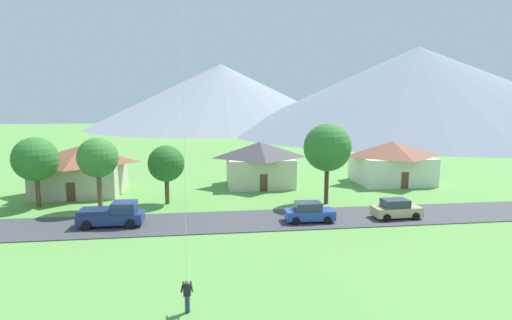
{
  "coord_description": "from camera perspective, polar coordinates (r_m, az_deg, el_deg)",
  "views": [
    {
      "loc": [
        -2.52,
        -8.13,
        10.22
      ],
      "look_at": [
        1.16,
        19.82,
        6.19
      ],
      "focal_mm": 28.14,
      "sensor_mm": 36.0,
      "label": 1
    }
  ],
  "objects": [
    {
      "name": "house_leftmost",
      "position": [
        49.52,
        0.54,
        -0.44
      ],
      "size": [
        8.49,
        7.15,
        5.46
      ],
      "color": "beige",
      "rests_on": "ground"
    },
    {
      "name": "tree_left_of_center",
      "position": [
        40.82,
        10.12,
        1.73
      ],
      "size": [
        4.8,
        4.8,
        8.17
      ],
      "color": "#4C3823",
      "rests_on": "ground"
    },
    {
      "name": "mountain_east_ridge",
      "position": [
        147.51,
        21.82,
        9.19
      ],
      "size": [
        127.64,
        127.64,
        28.77
      ],
      "primitive_type": "cone",
      "color": "gray",
      "rests_on": "ground"
    },
    {
      "name": "house_right_center",
      "position": [
        54.13,
        18.72,
        -0.19
      ],
      "size": [
        9.6,
        7.82,
        5.36
      ],
      "color": "silver",
      "rests_on": "ground"
    },
    {
      "name": "mountain_central_ridge",
      "position": [
        177.56,
        18.63,
        9.05
      ],
      "size": [
        86.54,
        86.54,
        28.63
      ],
      "primitive_type": "cone",
      "color": "#8E939E",
      "rests_on": "ground"
    },
    {
      "name": "pickup_truck_navy_west_side",
      "position": [
        35.61,
        -19.7,
        -7.25
      ],
      "size": [
        5.24,
        2.41,
        1.99
      ],
      "color": "navy",
      "rests_on": "road_strip"
    },
    {
      "name": "house_left_center",
      "position": [
        49.53,
        -23.6,
        -1.16
      ],
      "size": [
        9.52,
        8.59,
        5.41
      ],
      "color": "beige",
      "rests_on": "ground"
    },
    {
      "name": "tree_right_of_center",
      "position": [
        41.32,
        -12.65,
        -0.54
      ],
      "size": [
        3.67,
        3.67,
        5.99
      ],
      "color": "brown",
      "rests_on": "ground"
    },
    {
      "name": "parked_car_tan_mid_west",
      "position": [
        37.94,
        19.29,
        -6.6
      ],
      "size": [
        4.26,
        2.2,
        1.68
      ],
      "color": "tan",
      "rests_on": "road_strip"
    },
    {
      "name": "mountain_west_ridge",
      "position": [
        169.2,
        -4.98,
        9.06
      ],
      "size": [
        108.14,
        108.14,
        26.0
      ],
      "primitive_type": "cone",
      "color": "#8E939E",
      "rests_on": "ground"
    },
    {
      "name": "tree_near_left",
      "position": [
        40.65,
        -21.57,
        0.28
      ],
      "size": [
        3.79,
        3.79,
        7.0
      ],
      "color": "brown",
      "rests_on": "ground"
    },
    {
      "name": "tree_near_right",
      "position": [
        44.69,
        -28.86,
        0.1
      ],
      "size": [
        4.31,
        4.31,
        6.93
      ],
      "color": "brown",
      "rests_on": "ground"
    },
    {
      "name": "parked_car_blue_west_end",
      "position": [
        35.12,
        7.56,
        -7.38
      ],
      "size": [
        4.25,
        2.18,
        1.68
      ],
      "color": "#2847A8",
      "rests_on": "road_strip"
    },
    {
      "name": "road_strip",
      "position": [
        35.21,
        -3.12,
        -8.68
      ],
      "size": [
        160.0,
        6.39,
        0.08
      ],
      "primitive_type": "cube",
      "color": "#424247",
      "rests_on": "ground"
    }
  ]
}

